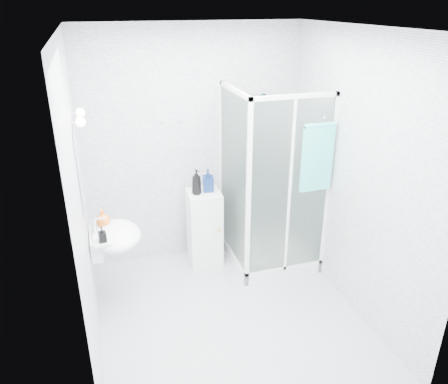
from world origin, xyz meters
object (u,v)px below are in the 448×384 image
object	(u,v)px
storage_cabinet	(205,227)
hand_towel	(317,156)
shampoo_bottle_b	(208,180)
wall_basin	(113,236)
soap_dispenser_black	(102,235)
shower_enclosure	(266,229)
shampoo_bottle_a	(196,182)
soap_dispenser_orange	(103,218)

from	to	relation	value
storage_cabinet	hand_towel	bearing A→B (deg)	-31.50
shampoo_bottle_b	wall_basin	bearing A→B (deg)	-150.88
soap_dispenser_black	storage_cabinet	bearing A→B (deg)	34.69
shower_enclosure	shampoo_bottle_a	bearing A→B (deg)	161.61
shampoo_bottle_a	soap_dispenser_black	bearing A→B (deg)	-143.84
shampoo_bottle_a	soap_dispenser_orange	xyz separation A→B (m)	(-1.00, -0.46, -0.06)
shower_enclosure	shampoo_bottle_b	bearing A→B (deg)	154.46
storage_cabinet	soap_dispenser_orange	world-z (taller)	soap_dispenser_orange
shampoo_bottle_a	shampoo_bottle_b	xyz separation A→B (m)	(0.14, 0.04, -0.01)
shower_enclosure	wall_basin	world-z (taller)	shower_enclosure
wall_basin	hand_towel	world-z (taller)	hand_towel
storage_cabinet	hand_towel	xyz separation A→B (m)	(0.97, -0.66, 0.97)
soap_dispenser_black	hand_towel	bearing A→B (deg)	2.89
wall_basin	shampoo_bottle_b	bearing A→B (deg)	29.12
shower_enclosure	hand_towel	distance (m)	1.09
hand_towel	soap_dispenser_orange	distance (m)	2.11
shampoo_bottle_a	shower_enclosure	bearing A→B (deg)	-18.39
shampoo_bottle_a	wall_basin	bearing A→B (deg)	-149.10
hand_towel	soap_dispenser_orange	bearing A→B (deg)	174.83
wall_basin	storage_cabinet	world-z (taller)	wall_basin
wall_basin	soap_dispenser_orange	xyz separation A→B (m)	(-0.07, 0.10, 0.15)
storage_cabinet	hand_towel	size ratio (longest dim) A/B	1.26
hand_towel	shampoo_bottle_a	world-z (taller)	hand_towel
shower_enclosure	shampoo_bottle_a	distance (m)	0.95
shower_enclosure	soap_dispenser_black	xyz separation A→B (m)	(-1.75, -0.51, 0.49)
soap_dispenser_orange	soap_dispenser_black	bearing A→B (deg)	-94.22
shower_enclosure	soap_dispenser_black	distance (m)	1.88
hand_towel	shampoo_bottle_a	xyz separation A→B (m)	(-1.05, 0.64, -0.40)
wall_basin	soap_dispenser_black	xyz separation A→B (m)	(-0.09, -0.19, 0.14)
storage_cabinet	shampoo_bottle_b	size ratio (longest dim) A/B	3.45
storage_cabinet	shampoo_bottle_b	xyz separation A→B (m)	(0.06, 0.02, 0.56)
wall_basin	soap_dispenser_orange	bearing A→B (deg)	124.60
wall_basin	shampoo_bottle_a	xyz separation A→B (m)	(0.93, 0.56, 0.21)
storage_cabinet	wall_basin	bearing A→B (deg)	-147.76
soap_dispenser_black	shampoo_bottle_b	bearing A→B (deg)	34.09
shampoo_bottle_a	shampoo_bottle_b	distance (m)	0.14
wall_basin	storage_cabinet	bearing A→B (deg)	29.56
wall_basin	hand_towel	distance (m)	2.08
shampoo_bottle_b	soap_dispenser_orange	world-z (taller)	shampoo_bottle_b
wall_basin	shampoo_bottle_a	bearing A→B (deg)	30.90
storage_cabinet	soap_dispenser_orange	size ratio (longest dim) A/B	5.11
storage_cabinet	soap_dispenser_orange	xyz separation A→B (m)	(-1.08, -0.47, 0.51)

